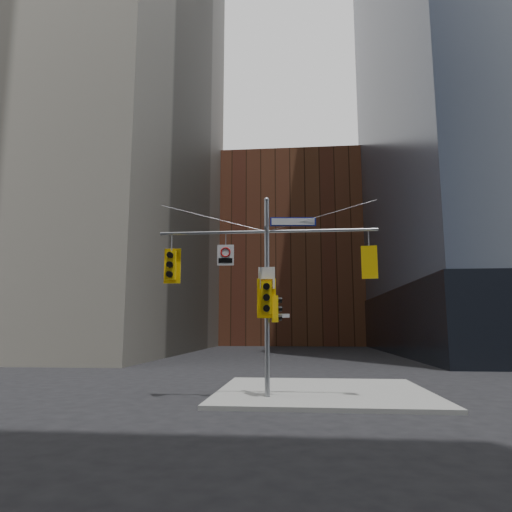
% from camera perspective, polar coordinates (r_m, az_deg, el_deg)
% --- Properties ---
extents(ground, '(160.00, 160.00, 0.00)m').
position_cam_1_polar(ground, '(14.59, 0.84, -18.90)').
color(ground, black).
rests_on(ground, ground).
extents(sidewalk_corner, '(8.00, 8.00, 0.15)m').
position_cam_1_polar(sidewalk_corner, '(18.50, 8.35, -16.44)').
color(sidewalk_corner, gray).
rests_on(sidewalk_corner, ground).
extents(tower_nw, '(36.00, 36.00, 80.00)m').
position_cam_1_polar(tower_nw, '(66.34, -24.44, 26.36)').
color(tower_nw, gray).
rests_on(tower_nw, ground).
extents(brick_midrise, '(26.00, 20.00, 28.00)m').
position_cam_1_polar(brick_midrise, '(73.23, 4.52, 0.15)').
color(brick_midrise, brown).
rests_on(brick_midrise, ground).
extents(signal_assembly, '(8.00, 0.80, 7.30)m').
position_cam_1_polar(signal_assembly, '(16.46, 1.37, -2.33)').
color(signal_assembly, gray).
rests_on(signal_assembly, ground).
extents(traffic_light_west_arm, '(0.63, 0.49, 1.31)m').
position_cam_1_polar(traffic_light_west_arm, '(17.15, -10.56, -1.15)').
color(traffic_light_west_arm, yellow).
rests_on(traffic_light_west_arm, ground).
extents(traffic_light_east_arm, '(0.56, 0.49, 1.17)m').
position_cam_1_polar(traffic_light_east_arm, '(16.66, 14.01, -0.81)').
color(traffic_light_east_arm, yellow).
rests_on(traffic_light_east_arm, ground).
extents(traffic_light_pole_side, '(0.39, 0.33, 0.94)m').
position_cam_1_polar(traffic_light_pole_side, '(16.36, 2.52, -6.62)').
color(traffic_light_pole_side, yellow).
rests_on(traffic_light_pole_side, ground).
extents(traffic_light_pole_front, '(0.67, 0.56, 1.41)m').
position_cam_1_polar(traffic_light_pole_front, '(16.12, 1.31, -5.25)').
color(traffic_light_pole_front, yellow).
rests_on(traffic_light_pole_front, ground).
extents(street_sign_blade, '(1.67, 0.21, 0.33)m').
position_cam_1_polar(street_sign_blade, '(16.76, 4.66, 4.29)').
color(street_sign_blade, navy).
rests_on(street_sign_blade, ground).
extents(regulatory_sign_arm, '(0.61, 0.08, 0.76)m').
position_cam_1_polar(regulatory_sign_arm, '(16.72, -3.83, 0.21)').
color(regulatory_sign_arm, silver).
rests_on(regulatory_sign_arm, ground).
extents(regulatory_sign_pole, '(0.60, 0.06, 0.78)m').
position_cam_1_polar(regulatory_sign_pole, '(16.33, 1.35, -2.81)').
color(regulatory_sign_pole, silver).
rests_on(regulatory_sign_pole, ground).
extents(street_blade_ew, '(0.70, 0.12, 0.14)m').
position_cam_1_polar(street_blade_ew, '(16.34, 2.98, -7.46)').
color(street_blade_ew, silver).
rests_on(street_blade_ew, ground).
extents(street_blade_ns, '(0.10, 0.73, 0.15)m').
position_cam_1_polar(street_blade_ns, '(16.81, 1.51, -7.85)').
color(street_blade_ns, '#145926').
rests_on(street_blade_ns, ground).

